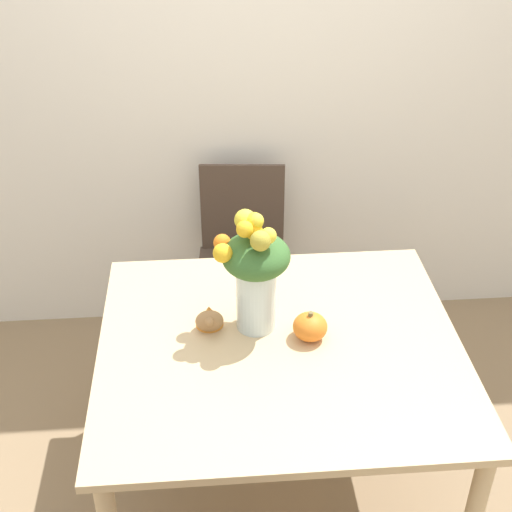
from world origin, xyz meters
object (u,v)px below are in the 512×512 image
(pumpkin, at_px, (310,327))
(dining_chair_near_window, at_px, (242,260))
(flower_vase, at_px, (255,271))
(turkey_figurine, at_px, (209,318))

(pumpkin, distance_m, dining_chair_near_window, 1.00)
(flower_vase, distance_m, turkey_figurine, 0.25)
(flower_vase, distance_m, dining_chair_near_window, 0.99)
(flower_vase, xyz_separation_m, turkey_figurine, (-0.16, 0.01, -0.19))
(turkey_figurine, bearing_deg, pumpkin, -14.25)
(pumpkin, bearing_deg, dining_chair_near_window, 100.99)
(pumpkin, xyz_separation_m, dining_chair_near_window, (-0.18, 0.93, -0.32))
(flower_vase, xyz_separation_m, pumpkin, (0.19, -0.08, -0.19))
(turkey_figurine, distance_m, dining_chair_near_window, 0.91)
(pumpkin, distance_m, turkey_figurine, 0.36)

